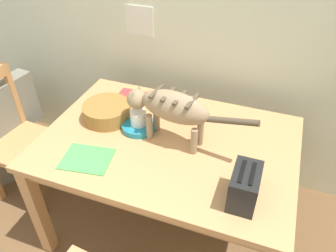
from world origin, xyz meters
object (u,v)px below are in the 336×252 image
object	(u,v)px
coffee_mug	(139,118)
book_stack	(133,97)
toaster	(245,187)
wicker_basket	(107,111)
wooden_chair_far	(19,141)
magazine	(87,159)
cat	(171,108)
saucer_bowl	(139,126)
dining_table	(168,152)

from	to	relation	value
coffee_mug	book_stack	size ratio (longest dim) A/B	0.68
toaster	wicker_basket	bearing A→B (deg)	158.35
toaster	wooden_chair_far	bearing A→B (deg)	171.16
magazine	wicker_basket	world-z (taller)	wicker_basket
cat	book_stack	size ratio (longest dim) A/B	3.70
toaster	wooden_chair_far	xyz separation A→B (m)	(-1.54, 0.24, -0.38)
magazine	wooden_chair_far	world-z (taller)	wooden_chair_far
magazine	toaster	size ratio (longest dim) A/B	1.26
wooden_chair_far	saucer_bowl	bearing A→B (deg)	98.42
saucer_bowl	toaster	world-z (taller)	toaster
dining_table	coffee_mug	world-z (taller)	coffee_mug
dining_table	magazine	bearing A→B (deg)	-139.96
cat	saucer_bowl	size ratio (longest dim) A/B	3.66
coffee_mug	dining_table	bearing A→B (deg)	-11.91
dining_table	coffee_mug	xyz separation A→B (m)	(-0.19, 0.04, 0.16)
wicker_basket	wooden_chair_far	world-z (taller)	wooden_chair_far
magazine	coffee_mug	bearing A→B (deg)	56.62
cat	wooden_chair_far	world-z (taller)	cat
book_stack	toaster	world-z (taller)	toaster
dining_table	cat	bearing A→B (deg)	45.79
magazine	book_stack	bearing A→B (deg)	83.06
coffee_mug	book_stack	xyz separation A→B (m)	(-0.17, 0.27, -0.06)
toaster	cat	bearing A→B (deg)	147.10
wooden_chair_far	dining_table	bearing A→B (deg)	95.39
book_stack	wicker_basket	size ratio (longest dim) A/B	0.69
wicker_basket	book_stack	bearing A→B (deg)	77.44
dining_table	wooden_chair_far	distance (m)	1.10
magazine	wooden_chair_far	bearing A→B (deg)	152.66
dining_table	book_stack	bearing A→B (deg)	139.15
cat	wooden_chair_far	distance (m)	1.20
magazine	cat	bearing A→B (deg)	31.58
cat	toaster	world-z (taller)	cat
saucer_bowl	wooden_chair_far	xyz separation A→B (m)	(-0.88, -0.08, -0.31)
cat	book_stack	world-z (taller)	cat
dining_table	book_stack	xyz separation A→B (m)	(-0.36, 0.31, 0.10)
coffee_mug	magazine	world-z (taller)	coffee_mug
wicker_basket	wooden_chair_far	bearing A→B (deg)	-170.87
saucer_bowl	magazine	world-z (taller)	saucer_bowl
dining_table	saucer_bowl	xyz separation A→B (m)	(-0.19, 0.04, 0.10)
saucer_bowl	wooden_chair_far	size ratio (longest dim) A/B	0.21
dining_table	wicker_basket	size ratio (longest dim) A/B	4.94
dining_table	wooden_chair_far	size ratio (longest dim) A/B	1.51
saucer_bowl	toaster	xyz separation A→B (m)	(0.65, -0.32, 0.07)
saucer_bowl	wicker_basket	distance (m)	0.22
magazine	wooden_chair_far	distance (m)	0.83
coffee_mug	wooden_chair_far	bearing A→B (deg)	-175.01
wooden_chair_far	wicker_basket	bearing A→B (deg)	102.54
dining_table	saucer_bowl	size ratio (longest dim) A/B	7.11
cat	toaster	size ratio (longest dim) A/B	3.58
saucer_bowl	book_stack	distance (m)	0.32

